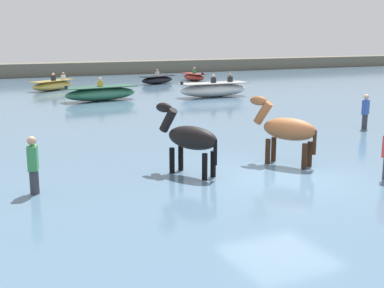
{
  "coord_description": "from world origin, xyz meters",
  "views": [
    {
      "loc": [
        -7.24,
        -9.96,
        3.74
      ],
      "look_at": [
        -1.37,
        2.27,
        0.84
      ],
      "focal_mm": 47.51,
      "sensor_mm": 36.0,
      "label": 1
    }
  ],
  "objects_px": {
    "horse_trailing_chestnut": "(286,131)",
    "boat_mid_channel": "(101,93)",
    "boat_mid_outer": "(157,80)",
    "person_onlooker_right": "(34,171)",
    "boat_far_offshore": "(214,90)",
    "person_wading_mid": "(365,115)",
    "boat_far_inshore": "(53,85)",
    "boat_near_port": "(194,77)",
    "horse_lead_black": "(190,139)"
  },
  "relations": [
    {
      "from": "boat_mid_outer",
      "to": "person_onlooker_right",
      "type": "distance_m",
      "value": 26.07
    },
    {
      "from": "boat_mid_channel",
      "to": "boat_far_offshore",
      "type": "xyz_separation_m",
      "value": [
        6.26,
        -1.06,
        0.02
      ]
    },
    {
      "from": "boat_mid_channel",
      "to": "boat_mid_outer",
      "type": "bearing_deg",
      "value": 50.59
    },
    {
      "from": "person_onlooker_right",
      "to": "boat_mid_outer",
      "type": "bearing_deg",
      "value": 62.28
    },
    {
      "from": "boat_far_inshore",
      "to": "boat_far_offshore",
      "type": "xyz_separation_m",
      "value": [
        7.6,
        -7.5,
        0.08
      ]
    },
    {
      "from": "person_onlooker_right",
      "to": "boat_mid_channel",
      "type": "bearing_deg",
      "value": 69.3
    },
    {
      "from": "horse_lead_black",
      "to": "boat_mid_outer",
      "type": "distance_m",
      "value": 24.58
    },
    {
      "from": "boat_far_inshore",
      "to": "person_onlooker_right",
      "type": "height_order",
      "value": "person_onlooker_right"
    },
    {
      "from": "boat_far_offshore",
      "to": "person_wading_mid",
      "type": "bearing_deg",
      "value": -88.52
    },
    {
      "from": "boat_far_inshore",
      "to": "boat_near_port",
      "type": "distance_m",
      "value": 11.45
    },
    {
      "from": "boat_far_inshore",
      "to": "boat_mid_outer",
      "type": "height_order",
      "value": "boat_far_inshore"
    },
    {
      "from": "person_onlooker_right",
      "to": "person_wading_mid",
      "type": "height_order",
      "value": "same"
    },
    {
      "from": "boat_mid_outer",
      "to": "boat_far_offshore",
      "type": "height_order",
      "value": "boat_far_offshore"
    },
    {
      "from": "horse_trailing_chestnut",
      "to": "boat_mid_channel",
      "type": "height_order",
      "value": "horse_trailing_chestnut"
    },
    {
      "from": "horse_trailing_chestnut",
      "to": "boat_mid_outer",
      "type": "xyz_separation_m",
      "value": [
        5.61,
        23.31,
        -0.63
      ]
    },
    {
      "from": "horse_trailing_chestnut",
      "to": "boat_mid_channel",
      "type": "relative_size",
      "value": 0.52
    },
    {
      "from": "person_onlooker_right",
      "to": "boat_far_offshore",
      "type": "bearing_deg",
      "value": 49.91
    },
    {
      "from": "boat_mid_channel",
      "to": "boat_far_inshore",
      "type": "bearing_deg",
      "value": 101.75
    },
    {
      "from": "boat_mid_outer",
      "to": "person_onlooker_right",
      "type": "relative_size",
      "value": 1.84
    },
    {
      "from": "boat_mid_channel",
      "to": "person_wading_mid",
      "type": "xyz_separation_m",
      "value": [
        6.55,
        -12.48,
        0.15
      ]
    },
    {
      "from": "boat_near_port",
      "to": "person_wading_mid",
      "type": "distance_m",
      "value": 21.66
    },
    {
      "from": "horse_lead_black",
      "to": "person_onlooker_right",
      "type": "height_order",
      "value": "horse_lead_black"
    },
    {
      "from": "boat_far_offshore",
      "to": "person_onlooker_right",
      "type": "height_order",
      "value": "person_onlooker_right"
    },
    {
      "from": "horse_trailing_chestnut",
      "to": "boat_far_offshore",
      "type": "bearing_deg",
      "value": 69.09
    },
    {
      "from": "horse_trailing_chestnut",
      "to": "boat_far_inshore",
      "type": "height_order",
      "value": "horse_trailing_chestnut"
    },
    {
      "from": "horse_lead_black",
      "to": "boat_far_inshore",
      "type": "xyz_separation_m",
      "value": [
        0.73,
        21.87,
        -0.57
      ]
    },
    {
      "from": "horse_trailing_chestnut",
      "to": "boat_mid_outer",
      "type": "height_order",
      "value": "horse_trailing_chestnut"
    },
    {
      "from": "person_onlooker_right",
      "to": "horse_trailing_chestnut",
      "type": "bearing_deg",
      "value": -2.0
    },
    {
      "from": "boat_mid_outer",
      "to": "boat_far_offshore",
      "type": "relative_size",
      "value": 0.73
    },
    {
      "from": "boat_near_port",
      "to": "boat_far_offshore",
      "type": "height_order",
      "value": "boat_far_offshore"
    },
    {
      "from": "boat_near_port",
      "to": "person_wading_mid",
      "type": "height_order",
      "value": "person_wading_mid"
    },
    {
      "from": "horse_lead_black",
      "to": "person_onlooker_right",
      "type": "xyz_separation_m",
      "value": [
        -3.75,
        0.02,
        -0.36
      ]
    },
    {
      "from": "boat_far_offshore",
      "to": "boat_mid_channel",
      "type": "bearing_deg",
      "value": 170.43
    },
    {
      "from": "boat_mid_outer",
      "to": "person_wading_mid",
      "type": "distance_m",
      "value": 20.16
    },
    {
      "from": "boat_far_inshore",
      "to": "boat_far_offshore",
      "type": "distance_m",
      "value": 10.68
    },
    {
      "from": "boat_near_port",
      "to": "boat_far_offshore",
      "type": "xyz_separation_m",
      "value": [
        -3.58,
        -9.99,
        0.12
      ]
    },
    {
      "from": "horse_lead_black",
      "to": "boat_far_offshore",
      "type": "distance_m",
      "value": 16.62
    },
    {
      "from": "horse_lead_black",
      "to": "boat_near_port",
      "type": "relative_size",
      "value": 0.78
    },
    {
      "from": "boat_far_offshore",
      "to": "boat_mid_outer",
      "type": "bearing_deg",
      "value": 89.7
    },
    {
      "from": "boat_mid_channel",
      "to": "person_onlooker_right",
      "type": "xyz_separation_m",
      "value": [
        -5.82,
        -15.4,
        0.15
      ]
    },
    {
      "from": "boat_far_offshore",
      "to": "horse_trailing_chestnut",
      "type": "bearing_deg",
      "value": -110.91
    },
    {
      "from": "boat_far_inshore",
      "to": "person_onlooker_right",
      "type": "bearing_deg",
      "value": -101.59
    },
    {
      "from": "boat_near_port",
      "to": "boat_mid_channel",
      "type": "bearing_deg",
      "value": -137.78
    },
    {
      "from": "boat_mid_channel",
      "to": "person_onlooker_right",
      "type": "relative_size",
      "value": 2.54
    },
    {
      "from": "horse_lead_black",
      "to": "boat_far_offshore",
      "type": "height_order",
      "value": "horse_lead_black"
    },
    {
      "from": "boat_mid_outer",
      "to": "boat_far_offshore",
      "type": "xyz_separation_m",
      "value": [
        -0.05,
        -8.73,
        0.11
      ]
    },
    {
      "from": "boat_far_inshore",
      "to": "person_wading_mid",
      "type": "xyz_separation_m",
      "value": [
        7.89,
        -18.93,
        0.21
      ]
    },
    {
      "from": "boat_mid_channel",
      "to": "boat_far_offshore",
      "type": "relative_size",
      "value": 1.0
    },
    {
      "from": "boat_far_inshore",
      "to": "boat_near_port",
      "type": "relative_size",
      "value": 1.25
    },
    {
      "from": "boat_near_port",
      "to": "person_onlooker_right",
      "type": "relative_size",
      "value": 1.63
    }
  ]
}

